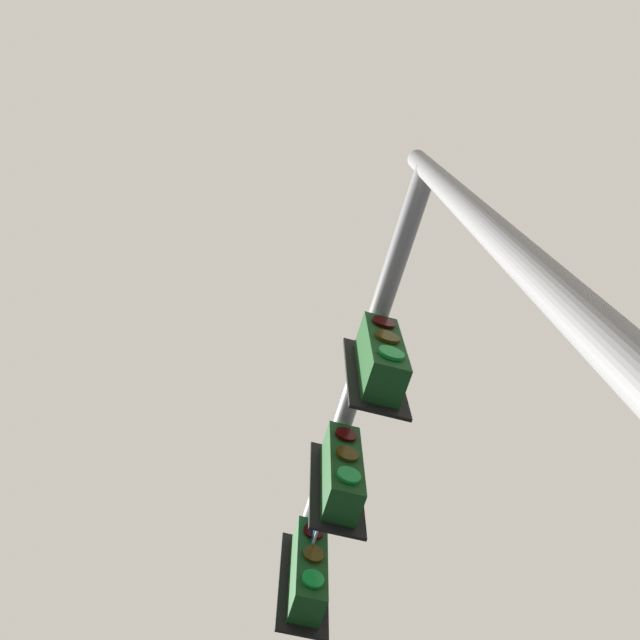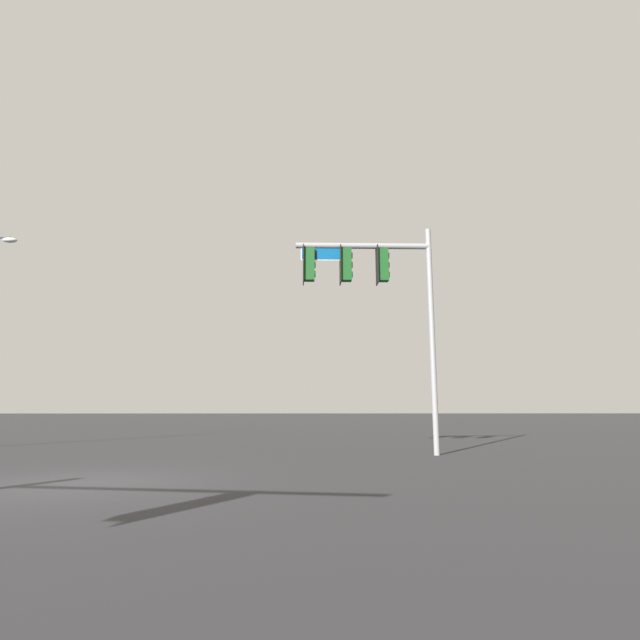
{
  "view_description": "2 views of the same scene",
  "coord_description": "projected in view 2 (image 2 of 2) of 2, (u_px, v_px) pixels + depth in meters",
  "views": [
    {
      "loc": [
        -9.16,
        -4.66,
        1.27
      ],
      "look_at": [
        -6.59,
        -5.4,
        7.85
      ],
      "focal_mm": 35.0,
      "sensor_mm": 36.0,
      "label": 1
    },
    {
      "loc": [
        -4.33,
        10.2,
        1.4
      ],
      "look_at": [
        -5.01,
        -7.53,
        4.61
      ],
      "focal_mm": 28.0,
      "sensor_mm": 36.0,
      "label": 2
    }
  ],
  "objects": [
    {
      "name": "ground_plane",
      "position": [
        76.0,
        484.0,
        9.62
      ],
      "size": [
        400.0,
        400.0,
        0.0
      ],
      "primitive_type": "plane",
      "color": "#2D2D30"
    },
    {
      "name": "signal_pole_near",
      "position": [
        371.0,
        280.0,
        16.6
      ],
      "size": [
        4.58,
        0.56,
        7.45
      ],
      "color": "gray",
      "rests_on": "ground_plane"
    }
  ]
}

